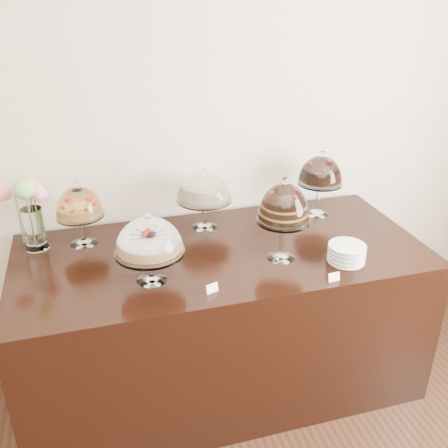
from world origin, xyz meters
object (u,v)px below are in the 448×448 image
object	(u,v)px
cake_stand_sugar_sponge	(149,239)
cake_stand_choco_layer	(284,206)
cake_stand_cheesecake	(204,189)
flower_vase	(28,207)
plate_stack	(347,253)
cake_stand_fruit_tart	(79,205)
cake_stand_dark_choco	(321,173)
display_counter	(222,318)

from	to	relation	value
cake_stand_sugar_sponge	cake_stand_choco_layer	world-z (taller)	cake_stand_choco_layer
cake_stand_sugar_sponge	cake_stand_cheesecake	size ratio (longest dim) A/B	0.99
flower_vase	plate_stack	distance (m)	1.68
cake_stand_choco_layer	cake_stand_fruit_tart	distance (m)	1.09
cake_stand_choco_layer	cake_stand_dark_choco	bearing A→B (deg)	46.84
cake_stand_choco_layer	cake_stand_cheesecake	xyz separation A→B (m)	(-0.30, 0.47, -0.06)
display_counter	flower_vase	xyz separation A→B (m)	(-0.97, 0.31, 0.69)
plate_stack	cake_stand_choco_layer	bearing A→B (deg)	156.75
cake_stand_sugar_sponge	cake_stand_dark_choco	world-z (taller)	cake_stand_dark_choco
cake_stand_fruit_tart	flower_vase	distance (m)	0.26
cake_stand_fruit_tart	flower_vase	size ratio (longest dim) A/B	0.88
cake_stand_dark_choco	plate_stack	distance (m)	0.64
cake_stand_sugar_sponge	cake_stand_cheesecake	xyz separation A→B (m)	(0.39, 0.50, 0.01)
cake_stand_choco_layer	cake_stand_dark_choco	size ratio (longest dim) A/B	1.11
flower_vase	cake_stand_cheesecake	bearing A→B (deg)	-0.63
cake_stand_sugar_sponge	cake_stand_choco_layer	bearing A→B (deg)	2.59
display_counter	cake_stand_choco_layer	bearing A→B (deg)	-30.47
cake_stand_cheesecake	cake_stand_fruit_tart	size ratio (longest dim) A/B	0.99
cake_stand_sugar_sponge	cake_stand_choco_layer	distance (m)	0.69
cake_stand_dark_choco	cake_stand_sugar_sponge	bearing A→B (deg)	-156.46
cake_stand_fruit_tart	cake_stand_cheesecake	bearing A→B (deg)	1.28
plate_stack	cake_stand_dark_choco	bearing A→B (deg)	78.70
cake_stand_sugar_sponge	cake_stand_fruit_tart	size ratio (longest dim) A/B	0.98
display_counter	flower_vase	size ratio (longest dim) A/B	5.23
cake_stand_cheesecake	cake_stand_dark_choco	xyz separation A→B (m)	(0.72, -0.01, 0.03)
display_counter	cake_stand_choco_layer	distance (m)	0.81
cake_stand_fruit_tart	flower_vase	world-z (taller)	flower_vase
display_counter	flower_vase	world-z (taller)	flower_vase
plate_stack	flower_vase	bearing A→B (deg)	158.66
cake_stand_fruit_tart	plate_stack	world-z (taller)	cake_stand_fruit_tart
cake_stand_cheesecake	flower_vase	distance (m)	0.95
cake_stand_sugar_sponge	cake_stand_fruit_tart	world-z (taller)	cake_stand_fruit_tart
cake_stand_cheesecake	cake_stand_fruit_tart	world-z (taller)	cake_stand_fruit_tart
cake_stand_choco_layer	plate_stack	xyz separation A→B (m)	(0.31, -0.13, -0.25)
cake_stand_choco_layer	cake_stand_cheesecake	world-z (taller)	cake_stand_choco_layer
cake_stand_dark_choco	flower_vase	xyz separation A→B (m)	(-1.67, 0.02, -0.03)
cake_stand_choco_layer	cake_stand_fruit_tart	xyz separation A→B (m)	(-0.99, 0.45, -0.06)
cake_stand_sugar_sponge	plate_stack	distance (m)	1.01
cake_stand_choco_layer	plate_stack	distance (m)	0.42
cake_stand_choco_layer	plate_stack	world-z (taller)	cake_stand_choco_layer
display_counter	flower_vase	bearing A→B (deg)	162.17
flower_vase	plate_stack	size ratio (longest dim) A/B	2.26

